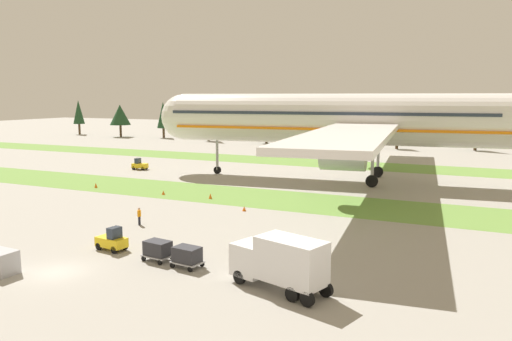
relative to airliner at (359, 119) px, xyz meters
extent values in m
plane|color=gray|center=(-10.50, -47.83, -9.20)|extent=(400.00, 400.00, 0.00)
cube|color=olive|center=(-10.50, -17.40, -9.20)|extent=(320.00, 11.23, 0.01)
cube|color=olive|center=(-10.50, 17.06, -9.20)|extent=(320.00, 11.23, 0.01)
cylinder|color=silver|center=(-1.65, -0.17, -0.03)|extent=(53.98, 13.01, 7.49)
sphere|color=silver|center=(-28.25, -2.95, -0.03)|extent=(7.34, 7.34, 7.34)
cube|color=orange|center=(-1.65, -0.17, -1.34)|extent=(52.70, 13.02, 0.36)
cube|color=#283342|center=(-4.89, -0.51, 0.91)|extent=(47.50, 12.40, 0.44)
cube|color=silver|center=(3.85, -21.40, -0.78)|extent=(12.16, 36.57, 0.67)
cylinder|color=#A3A3A8|center=(2.03, -16.18, -3.24)|extent=(5.62, 4.64, 4.12)
cube|color=silver|center=(-0.66, 21.73, -0.78)|extent=(12.16, 36.57, 0.67)
cylinder|color=#A3A3A8|center=(-1.36, 16.25, -3.24)|extent=(5.62, 4.64, 4.12)
cylinder|color=#A3A3A8|center=(-22.41, -2.34, -4.88)|extent=(0.44, 0.44, 7.45)
cylinder|color=black|center=(-22.41, -2.34, -8.60)|extent=(1.24, 0.54, 1.20)
cylinder|color=#A3A3A8|center=(3.06, -4.20, -4.75)|extent=(0.44, 0.44, 7.20)
cylinder|color=black|center=(3.06, -4.20, -8.35)|extent=(1.75, 0.77, 1.70)
cylinder|color=#A3A3A8|center=(2.12, 4.74, -4.75)|extent=(0.44, 0.44, 7.20)
cylinder|color=black|center=(2.12, 4.74, -8.35)|extent=(1.75, 0.77, 1.70)
cube|color=yellow|center=(-10.50, -42.02, -8.52)|extent=(2.75, 1.63, 0.77)
cube|color=#283342|center=(-10.11, -42.07, -7.68)|extent=(0.84, 1.17, 0.90)
cylinder|color=black|center=(-11.47, -42.44, -8.90)|extent=(0.62, 0.28, 0.60)
cylinder|color=black|center=(-11.33, -41.35, -8.90)|extent=(0.62, 0.28, 0.60)
cylinder|color=black|center=(-9.67, -42.68, -8.90)|extent=(0.62, 0.28, 0.60)
cylinder|color=black|center=(-9.52, -41.59, -8.90)|extent=(0.62, 0.28, 0.60)
cube|color=#A3A3A8|center=(-5.44, -42.68, -8.80)|extent=(2.38, 1.77, 0.10)
cube|color=#2D2D33|center=(-5.44, -42.68, -8.20)|extent=(2.09, 1.56, 1.10)
cylinder|color=black|center=(-6.36, -43.26, -9.00)|extent=(0.41, 0.17, 0.40)
cylinder|color=black|center=(-6.18, -41.89, -9.00)|extent=(0.41, 0.17, 0.40)
cylinder|color=black|center=(-4.70, -43.48, -9.00)|extent=(0.41, 0.17, 0.40)
cylinder|color=black|center=(-4.52, -42.11, -9.00)|extent=(0.41, 0.17, 0.40)
cube|color=#A3A3A8|center=(-2.56, -43.06, -8.80)|extent=(2.38, 1.77, 0.10)
cube|color=#2D2D33|center=(-2.56, -43.06, -8.20)|extent=(2.09, 1.56, 1.10)
cylinder|color=black|center=(-3.48, -43.64, -9.00)|extent=(0.41, 0.17, 0.40)
cylinder|color=black|center=(-3.30, -42.27, -9.00)|extent=(0.41, 0.17, 0.40)
cylinder|color=black|center=(-1.83, -43.85, -9.00)|extent=(0.41, 0.17, 0.40)
cylinder|color=black|center=(-1.65, -42.49, -9.00)|extent=(0.41, 0.17, 0.40)
cube|color=silver|center=(2.93, -43.52, -7.62)|extent=(2.79, 2.85, 2.20)
cube|color=#283342|center=(1.92, -43.21, -7.18)|extent=(0.69, 2.00, 0.97)
cube|color=silver|center=(6.13, -44.52, -7.02)|extent=(4.98, 3.54, 2.80)
cylinder|color=black|center=(2.43, -44.41, -8.72)|extent=(1.01, 0.57, 0.96)
cylinder|color=black|center=(3.02, -42.50, -8.72)|extent=(1.01, 0.57, 0.96)
cylinder|color=black|center=(6.69, -45.74, -8.72)|extent=(1.01, 0.57, 0.96)
cylinder|color=black|center=(7.29, -43.83, -8.72)|extent=(1.01, 0.57, 0.96)
cylinder|color=black|center=(7.77, -46.08, -8.72)|extent=(1.01, 0.57, 0.96)
cylinder|color=black|center=(8.36, -44.17, -8.72)|extent=(1.01, 0.57, 0.96)
cube|color=yellow|center=(-36.77, -3.84, -8.52)|extent=(2.72, 1.56, 0.77)
cube|color=#283342|center=(-37.16, -3.88, -7.68)|extent=(0.81, 1.16, 0.90)
cylinder|color=black|center=(-35.92, -3.20, -8.90)|extent=(0.62, 0.26, 0.60)
cylinder|color=black|center=(-35.81, -4.29, -8.90)|extent=(0.62, 0.26, 0.60)
cylinder|color=black|center=(-37.73, -3.39, -8.90)|extent=(0.62, 0.26, 0.60)
cylinder|color=black|center=(-37.62, -4.48, -8.90)|extent=(0.62, 0.26, 0.60)
cylinder|color=black|center=(-13.43, -34.56, -8.78)|extent=(0.18, 0.18, 0.85)
cylinder|color=black|center=(-13.51, -34.36, -8.78)|extent=(0.18, 0.18, 0.85)
cylinder|color=orange|center=(-13.47, -34.46, -8.04)|extent=(0.36, 0.36, 0.62)
sphere|color=tan|center=(-13.47, -34.46, -7.58)|extent=(0.24, 0.24, 0.24)
cylinder|color=orange|center=(-13.38, -34.68, -8.07)|extent=(0.10, 0.10, 0.58)
cylinder|color=orange|center=(-13.56, -34.25, -8.07)|extent=(0.10, 0.10, 0.58)
cube|color=#A3A3A8|center=(-13.78, -49.72, -8.36)|extent=(2.08, 1.70, 1.69)
cone|color=orange|center=(-31.54, -20.49, -8.86)|extent=(0.44, 0.44, 0.68)
cone|color=orange|center=(-13.43, -20.46, -8.87)|extent=(0.44, 0.44, 0.67)
cone|color=orange|center=(-20.21, -20.73, -8.94)|extent=(0.44, 0.44, 0.52)
cone|color=orange|center=(-6.72, -24.78, -8.94)|extent=(0.44, 0.44, 0.53)
cylinder|color=#4C3823|center=(-105.41, 53.90, -7.46)|extent=(0.70, 0.70, 3.48)
cone|color=#1E4223|center=(-105.41, 53.90, -1.83)|extent=(3.66, 3.66, 7.77)
cylinder|color=#4C3823|center=(-86.14, 51.27, -7.35)|extent=(0.70, 0.70, 3.70)
cone|color=#1E4223|center=(-86.14, 51.27, -2.38)|extent=(6.40, 6.40, 6.24)
cylinder|color=#4C3823|center=(-71.54, 53.33, -7.70)|extent=(0.70, 0.70, 3.00)
cone|color=#1E4223|center=(-71.54, 53.33, -2.26)|extent=(3.83, 3.83, 7.89)
cylinder|color=#4C3823|center=(-54.00, 50.03, -7.35)|extent=(0.70, 0.70, 3.71)
cone|color=#1E4223|center=(-54.00, 50.03, -1.25)|extent=(4.16, 4.16, 8.48)
cylinder|color=#4C3823|center=(-36.40, 50.50, -7.46)|extent=(0.70, 0.70, 3.48)
cone|color=#1E4223|center=(-36.40, 50.50, -3.13)|extent=(5.24, 5.24, 5.17)
cylinder|color=#4C3823|center=(-18.20, 51.79, -7.36)|extent=(0.70, 0.70, 3.68)
cone|color=#1E4223|center=(-18.20, 51.79, -2.55)|extent=(5.99, 5.99, 5.95)
cylinder|color=#4C3823|center=(-1.99, 49.58, -7.55)|extent=(0.70, 0.70, 3.31)
cone|color=#1E4223|center=(-1.99, 49.58, -3.25)|extent=(4.13, 4.13, 5.29)
cylinder|color=#4C3823|center=(15.21, 53.46, -7.80)|extent=(0.70, 0.70, 2.80)
cone|color=#1E4223|center=(15.21, 53.46, -2.35)|extent=(3.97, 3.97, 8.10)
camera|label=1|loc=(16.79, -73.37, 3.32)|focal=35.20mm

